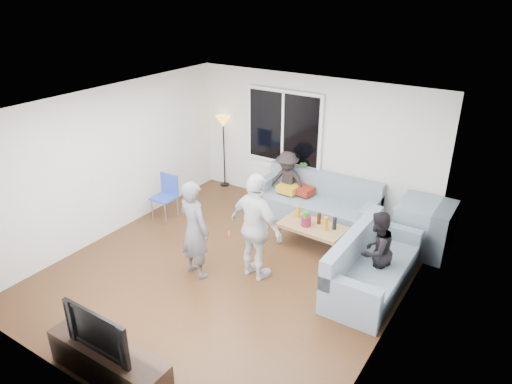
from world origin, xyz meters
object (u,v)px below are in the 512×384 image
Objects in this scene: spectator_right at (376,251)px; tv_console at (109,363)px; player_right at (256,228)px; floor_lamp at (224,152)px; television at (103,328)px; player_left at (194,229)px; sofa_back_section at (316,199)px; coffee_table at (312,236)px; sofa_right_section at (374,263)px; spectator_back at (287,182)px; side_chair at (164,198)px.

tv_console is at bearing -10.67° from spectator_right.
player_right is 1.76m from spectator_right.
spectator_right is (4.07, -1.85, -0.17)m from floor_lamp.
player_left is at bearing 103.17° from television.
sofa_back_section is 1.88× the size of spectator_right.
spectator_right reaches higher than sofa_back_section.
player_right is at bearing -104.58° from coffee_table.
player_right is at bearing 113.06° from sofa_right_section.
tv_console is 1.68× the size of television.
coffee_table is at bearing -40.33° from spectator_back.
spectator_right is at bearing -41.35° from sofa_back_section.
floor_lamp and player_left have the same top height.
coffee_table is at bearing 10.19° from side_chair.
sofa_back_section is at bearing -9.20° from floor_lamp.
coffee_table is at bearing -94.12° from spectator_right.
sofa_right_section is at bearing -41.77° from sofa_back_section.
sofa_back_section is 4.78m from tv_console.
player_right is (2.47, -0.65, 0.41)m from side_chair.
spectator_right is 1.00× the size of spectator_back.
coffee_table is 0.71× the size of player_left.
player_right reaches higher than sofa_right_section.
television is (-1.90, -3.29, 0.29)m from sofa_right_section.
coffee_table is 0.90× the size of spectator_right.
spectator_right is at bearing -24.46° from floor_lamp.
tv_console is (0.41, -4.80, -0.39)m from spectator_back.
spectator_back is at bearing -80.22° from player_left.
coffee_table is 3.14m from floor_lamp.
player_right is at bearing -47.07° from spectator_right.
player_left reaches higher than coffee_table.
player_left is 1.64× the size of television.
player_right is 2.63m from television.
coffee_table is (0.39, -0.91, -0.22)m from sofa_back_section.
spectator_right is (1.66, -1.46, 0.19)m from sofa_back_section.
spectator_right reaches higher than coffee_table.
sofa_back_section is 4.78m from television.
spectator_right is at bearing 0.00° from sofa_right_section.
sofa_right_section is 4.07m from side_chair.
spectator_right is at bearing -23.33° from coffee_table.
player_left is 2.67m from spectator_right.
sofa_right_section is (1.66, -1.48, 0.00)m from sofa_back_section.
player_left is at bearing -45.19° from spectator_right.
television is (-0.30, -2.61, -0.13)m from player_right.
sofa_back_section reaches higher than coffee_table.
coffee_table is 1.28× the size of side_chair.
side_chair is at bearing 90.48° from sofa_right_section.
side_chair is 2.35m from spectator_back.
player_left is 2.28m from tv_console.
side_chair is 0.55× the size of floor_lamp.
floor_lamp is at bearing 170.80° from sofa_back_section.
coffee_table is 2.12m from player_left.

